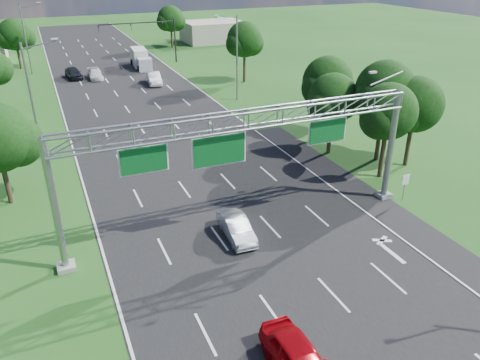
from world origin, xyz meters
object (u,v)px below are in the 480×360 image
traffic_signal (153,31)px  regulatory_sign (405,182)px  red_coupe (299,360)px  box_truck (141,59)px  sign_gantry (247,129)px  silver_sedan (236,228)px

traffic_signal → regulatory_sign: bearing=-84.8°
red_coupe → box_truck: bearing=83.1°
traffic_signal → box_truck: size_ratio=1.63×
sign_gantry → box_truck: sign_gantry is taller
regulatory_sign → red_coupe: regulatory_sign is taller
regulatory_sign → silver_sedan: 13.16m
red_coupe → traffic_signal: bearing=80.9°
sign_gantry → red_coupe: sign_gantry is taller
regulatory_sign → red_coupe: (-14.90, -10.78, -0.70)m
silver_sedan → box_truck: bearing=87.2°
regulatory_sign → red_coupe: size_ratio=0.44×
regulatory_sign → traffic_signal: (-4.92, 54.02, 3.66)m
sign_gantry → regulatory_sign: sign_gantry is taller
sign_gantry → regulatory_sign: (12.07, -1.02, -5.38)m
red_coupe → sign_gantry: bearing=76.1°
silver_sedan → box_truck: 52.44m
red_coupe → box_truck: box_truck is taller
traffic_signal → silver_sedan: (-8.21, -53.76, -4.49)m
sign_gantry → traffic_signal: 53.51m
red_coupe → silver_sedan: red_coupe is taller
traffic_signal → red_coupe: (-9.98, -64.80, -4.36)m
sign_gantry → regulatory_sign: size_ratio=11.19×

